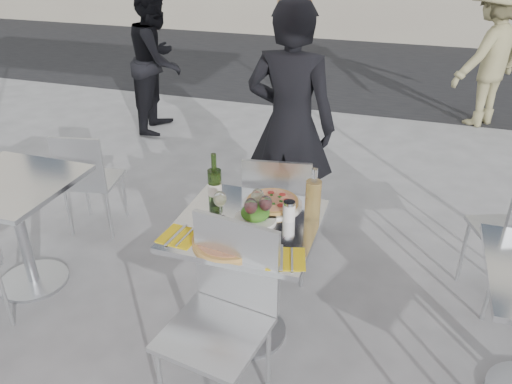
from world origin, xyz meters
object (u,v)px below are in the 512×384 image
(pedestrian_b, at_px, (490,55))
(pizza_far, at_px, (272,202))
(side_table_left, at_px, (16,212))
(napkin_right, at_px, (286,258))
(salad_plate, at_px, (255,214))
(sugar_shaker, at_px, (289,211))
(wine_bottle, at_px, (215,185))
(chair_near, at_px, (225,305))
(wineglass_red_b, at_px, (266,204))
(wineglass_white_a, at_px, (220,200))
(woman_diner, at_px, (290,126))
(wineglass_white_b, at_px, (258,197))
(wineglass_red_a, at_px, (251,207))
(pedestrian_a, at_px, (157,61))
(napkin_left, at_px, (180,236))
(main_table, at_px, (247,256))
(side_chair_lfar, at_px, (87,176))
(chair_far, at_px, (278,208))
(carafe, at_px, (313,199))
(pizza_near, at_px, (229,240))

(pedestrian_b, height_order, pizza_far, pedestrian_b)
(side_table_left, xyz_separation_m, napkin_right, (1.77, -0.25, 0.21))
(salad_plate, distance_m, sugar_shaker, 0.17)
(wine_bottle, xyz_separation_m, napkin_right, (0.50, -0.38, -0.11))
(chair_near, bearing_deg, wineglass_red_b, 91.68)
(side_table_left, bearing_deg, salad_plate, 1.32)
(salad_plate, height_order, wineglass_white_a, wineglass_white_a)
(salad_plate, bearing_deg, woman_diner, 95.06)
(woman_diner, relative_size, wineglass_white_b, 10.96)
(napkin_right, bearing_deg, wineglass_red_a, 122.72)
(pedestrian_a, bearing_deg, woman_diner, -140.42)
(wineglass_white_a, bearing_deg, napkin_left, -119.85)
(main_table, xyz_separation_m, wineglass_red_b, (0.09, 0.02, 0.32))
(wine_bottle, xyz_separation_m, wineglass_red_a, (0.26, -0.16, -0.00))
(pizza_far, distance_m, wineglass_red_a, 0.26)
(wineglass_white_a, distance_m, wineglass_white_b, 0.19)
(wine_bottle, xyz_separation_m, wineglass_white_a, (0.08, -0.14, -0.00))
(side_chair_lfar, xyz_separation_m, wineglass_red_a, (1.49, -0.69, 0.38))
(side_chair_lfar, xyz_separation_m, pedestrian_a, (-0.54, 2.17, 0.30))
(napkin_left, distance_m, napkin_right, 0.54)
(chair_far, xyz_separation_m, salad_plate, (0.02, -0.52, 0.25))
(side_chair_lfar, bearing_deg, woman_diner, -172.96)
(sugar_shaker, xyz_separation_m, napkin_right, (0.07, -0.34, -0.05))
(napkin_right, bearing_deg, chair_near, -157.58)
(wineglass_white_a, height_order, wineglass_red_a, same)
(salad_plate, distance_m, wine_bottle, 0.29)
(salad_plate, distance_m, wineglass_red_b, 0.09)
(wine_bottle, bearing_deg, wineglass_white_b, -11.72)
(side_table_left, bearing_deg, carafe, 4.16)
(pizza_near, bearing_deg, napkin_left, -172.80)
(pedestrian_b, relative_size, sugar_shaker, 14.97)
(main_table, height_order, napkin_right, napkin_right)
(pedestrian_b, bearing_deg, sugar_shaker, 21.57)
(wine_bottle, relative_size, napkin_right, 1.34)
(carafe, distance_m, wineglass_white_a, 0.47)
(chair_near, distance_m, pedestrian_a, 3.85)
(chair_far, relative_size, wineglass_red_b, 5.71)
(salad_plate, distance_m, napkin_right, 0.37)
(napkin_right, bearing_deg, carafe, 69.37)
(pedestrian_b, distance_m, salad_plate, 4.34)
(wineglass_red_a, bearing_deg, pizza_near, -108.24)
(pizza_near, xyz_separation_m, wineglass_white_b, (0.06, 0.28, 0.10))
(chair_far, bearing_deg, side_chair_lfar, -13.92)
(pizza_near, relative_size, pizza_far, 1.10)
(woman_diner, height_order, napkin_left, woman_diner)
(pizza_far, xyz_separation_m, salad_plate, (-0.04, -0.18, 0.02))
(woman_diner, bearing_deg, pizza_far, 101.03)
(pizza_near, relative_size, salad_plate, 1.60)
(pizza_near, distance_m, napkin_right, 0.30)
(woman_diner, distance_m, wine_bottle, 0.99)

